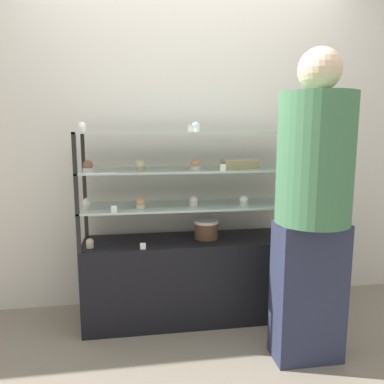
# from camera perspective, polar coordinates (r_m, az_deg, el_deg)

# --- Properties ---
(ground_plane) EXTENTS (20.00, 20.00, 0.00)m
(ground_plane) POSITION_cam_1_polar(r_m,az_deg,el_deg) (2.87, -0.00, -18.47)
(ground_plane) COLOR gray
(back_wall) EXTENTS (8.00, 0.05, 2.60)m
(back_wall) POSITION_cam_1_polar(r_m,az_deg,el_deg) (2.89, -1.07, 8.56)
(back_wall) COLOR silver
(back_wall) RESTS_ON ground_plane
(display_base) EXTENTS (1.50, 0.41, 0.59)m
(display_base) POSITION_cam_1_polar(r_m,az_deg,el_deg) (2.75, -0.00, -13.05)
(display_base) COLOR black
(display_base) RESTS_ON ground_plane
(display_riser_lower) EXTENTS (1.50, 0.41, 0.25)m
(display_riser_lower) POSITION_cam_1_polar(r_m,az_deg,el_deg) (2.59, -0.00, -2.21)
(display_riser_lower) COLOR black
(display_riser_lower) RESTS_ON display_base
(display_riser_middle) EXTENTS (1.50, 0.41, 0.25)m
(display_riser_middle) POSITION_cam_1_polar(r_m,az_deg,el_deg) (2.55, -0.00, 3.26)
(display_riser_middle) COLOR black
(display_riser_middle) RESTS_ON display_riser_lower
(display_riser_upper) EXTENTS (1.50, 0.41, 0.25)m
(display_riser_upper) POSITION_cam_1_polar(r_m,az_deg,el_deg) (2.54, -0.00, 8.84)
(display_riser_upper) COLOR black
(display_riser_upper) RESTS_ON display_riser_middle
(layer_cake_centerpiece) EXTENTS (0.17, 0.17, 0.13)m
(layer_cake_centerpiece) POSITION_cam_1_polar(r_m,az_deg,el_deg) (2.64, 2.19, -5.70)
(layer_cake_centerpiece) COLOR brown
(layer_cake_centerpiece) RESTS_ON display_base
(sheet_cake_frosted) EXTENTS (0.25, 0.15, 0.06)m
(sheet_cake_frosted) POSITION_cam_1_polar(r_m,az_deg,el_deg) (2.66, 7.25, 4.41)
(sheet_cake_frosted) COLOR #DBBC84
(sheet_cake_frosted) RESTS_ON display_riser_middle
(cupcake_0) EXTENTS (0.05, 0.05, 0.06)m
(cupcake_0) POSITION_cam_1_polar(r_m,az_deg,el_deg) (2.54, -15.29, -7.54)
(cupcake_0) COLOR beige
(cupcake_0) RESTS_ON display_base
(cupcake_1) EXTENTS (0.05, 0.05, 0.06)m
(cupcake_1) POSITION_cam_1_polar(r_m,az_deg,el_deg) (2.77, 14.56, -6.10)
(cupcake_1) COLOR white
(cupcake_1) RESTS_ON display_base
(price_tag_0) EXTENTS (0.04, 0.00, 0.04)m
(price_tag_0) POSITION_cam_1_polar(r_m,az_deg,el_deg) (2.44, -7.49, -8.20)
(price_tag_0) COLOR white
(price_tag_0) RESTS_ON display_base
(cupcake_2) EXTENTS (0.06, 0.06, 0.07)m
(cupcake_2) POSITION_cam_1_polar(r_m,az_deg,el_deg) (2.54, -15.69, -1.70)
(cupcake_2) COLOR beige
(cupcake_2) RESTS_ON display_riser_lower
(cupcake_3) EXTENTS (0.06, 0.06, 0.07)m
(cupcake_3) POSITION_cam_1_polar(r_m,az_deg,el_deg) (2.48, -7.86, -1.70)
(cupcake_3) COLOR beige
(cupcake_3) RESTS_ON display_riser_lower
(cupcake_4) EXTENTS (0.06, 0.06, 0.07)m
(cupcake_4) POSITION_cam_1_polar(r_m,az_deg,el_deg) (2.52, 0.32, -1.45)
(cupcake_4) COLOR beige
(cupcake_4) RESTS_ON display_riser_lower
(cupcake_5) EXTENTS (0.06, 0.06, 0.07)m
(cupcake_5) POSITION_cam_1_polar(r_m,az_deg,el_deg) (2.57, 7.87, -1.33)
(cupcake_5) COLOR beige
(cupcake_5) RESTS_ON display_riser_lower
(cupcake_6) EXTENTS (0.06, 0.06, 0.07)m
(cupcake_6) POSITION_cam_1_polar(r_m,az_deg,el_deg) (2.68, 14.95, -1.11)
(cupcake_6) COLOR #CCB28C
(cupcake_6) RESTS_ON display_riser_lower
(price_tag_1) EXTENTS (0.04, 0.00, 0.04)m
(price_tag_1) POSITION_cam_1_polar(r_m,az_deg,el_deg) (2.38, -11.79, -2.57)
(price_tag_1) COLOR white
(price_tag_1) RESTS_ON display_riser_lower
(cupcake_7) EXTENTS (0.06, 0.06, 0.07)m
(cupcake_7) POSITION_cam_1_polar(r_m,az_deg,el_deg) (2.46, -15.57, 3.79)
(cupcake_7) COLOR white
(cupcake_7) RESTS_ON display_riser_middle
(cupcake_8) EXTENTS (0.06, 0.06, 0.07)m
(cupcake_8) POSITION_cam_1_polar(r_m,az_deg,el_deg) (2.49, -7.94, 4.10)
(cupcake_8) COLOR #CCB28C
(cupcake_8) RESTS_ON display_riser_middle
(cupcake_9) EXTENTS (0.06, 0.06, 0.07)m
(cupcake_9) POSITION_cam_1_polar(r_m,az_deg,el_deg) (2.50, 0.51, 4.22)
(cupcake_9) COLOR white
(cupcake_9) RESTS_ON display_riser_middle
(cupcake_10) EXTENTS (0.06, 0.06, 0.07)m
(cupcake_10) POSITION_cam_1_polar(r_m,az_deg,el_deg) (2.65, 15.21, 4.18)
(cupcake_10) COLOR #CCB28C
(cupcake_10) RESTS_ON display_riser_middle
(price_tag_2) EXTENTS (0.04, 0.00, 0.04)m
(price_tag_2) POSITION_cam_1_polar(r_m,az_deg,el_deg) (2.40, 4.75, 3.71)
(price_tag_2) COLOR white
(price_tag_2) RESTS_ON display_riser_middle
(cupcake_11) EXTENTS (0.05, 0.05, 0.06)m
(cupcake_11) POSITION_cam_1_polar(r_m,az_deg,el_deg) (2.50, -16.43, 9.49)
(cupcake_11) COLOR beige
(cupcake_11) RESTS_ON display_riser_upper
(cupcake_12) EXTENTS (0.05, 0.05, 0.06)m
(cupcake_12) POSITION_cam_1_polar(r_m,az_deg,el_deg) (2.43, 0.59, 9.88)
(cupcake_12) COLOR beige
(cupcake_12) RESTS_ON display_riser_upper
(cupcake_13) EXTENTS (0.05, 0.05, 0.06)m
(cupcake_13) POSITION_cam_1_polar(r_m,az_deg,el_deg) (2.67, 15.70, 9.49)
(cupcake_13) COLOR #CCB28C
(cupcake_13) RESTS_ON display_riser_upper
(price_tag_3) EXTENTS (0.04, 0.00, 0.04)m
(price_tag_3) POSITION_cam_1_polar(r_m,az_deg,el_deg) (2.35, -0.12, 9.69)
(price_tag_3) COLOR white
(price_tag_3) RESTS_ON display_riser_upper
(customer_figure) EXTENTS (0.41, 0.41, 1.77)m
(customer_figure) POSITION_cam_1_polar(r_m,az_deg,el_deg) (2.20, 17.93, -1.36)
(customer_figure) COLOR #282D47
(customer_figure) RESTS_ON ground_plane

